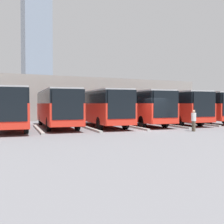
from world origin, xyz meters
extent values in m
plane|color=slate|center=(0.00, 0.00, 0.00)|extent=(600.00, 600.00, 0.00)
cube|color=red|center=(-9.72, -5.31, 1.27)|extent=(3.80, 10.74, 1.63)
cube|color=black|center=(-9.72, -5.31, 2.59)|extent=(3.74, 10.58, 1.00)
cube|color=silver|center=(-9.72, -5.31, 3.15)|extent=(3.65, 10.31, 0.12)
cylinder|color=black|center=(-8.23, -2.22, 0.52)|extent=(0.43, 1.07, 1.04)
cylinder|color=black|center=(-11.22, -8.40, 0.52)|extent=(0.43, 1.07, 1.04)
cylinder|color=black|center=(-9.06, -8.68, 0.52)|extent=(0.43, 1.07, 1.04)
cube|color=#9E9E99|center=(-7.78, -3.73, 0.07)|extent=(1.25, 7.86, 0.15)
cube|color=red|center=(-5.83, -4.84, 1.27)|extent=(3.80, 10.74, 1.63)
cube|color=black|center=(-5.83, -4.84, 2.59)|extent=(3.74, 10.58, 1.00)
cube|color=black|center=(-5.16, 0.39, 2.02)|extent=(2.16, 0.32, 2.14)
cube|color=red|center=(-5.16, 0.39, 0.67)|extent=(2.34, 0.36, 0.40)
cube|color=silver|center=(-5.83, -4.84, 3.15)|extent=(3.65, 10.31, 0.12)
cylinder|color=black|center=(-6.49, -1.47, 0.52)|extent=(0.43, 1.07, 1.04)
cylinder|color=black|center=(-4.34, -1.75, 0.52)|extent=(0.43, 1.07, 1.04)
cylinder|color=black|center=(-7.33, -7.94, 0.52)|extent=(0.43, 1.07, 1.04)
cylinder|color=black|center=(-5.17, -8.21, 0.52)|extent=(0.43, 1.07, 1.04)
cube|color=#9E9E99|center=(-3.89, -3.27, 0.07)|extent=(1.25, 7.86, 0.15)
cube|color=red|center=(-1.94, -5.04, 1.27)|extent=(3.80, 10.74, 1.63)
cube|color=black|center=(-1.94, -5.04, 2.59)|extent=(3.74, 10.58, 1.00)
cube|color=black|center=(-1.27, 0.19, 2.02)|extent=(2.16, 0.32, 2.14)
cube|color=red|center=(-1.27, 0.20, 0.67)|extent=(2.34, 0.36, 0.40)
cube|color=silver|center=(-1.94, -5.04, 3.15)|extent=(3.65, 10.31, 0.12)
cylinder|color=black|center=(-2.60, -1.67, 0.52)|extent=(0.43, 1.07, 1.04)
cylinder|color=black|center=(-0.45, -1.94, 0.52)|extent=(0.43, 1.07, 1.04)
cylinder|color=black|center=(-3.44, -8.13, 0.52)|extent=(0.43, 1.07, 1.04)
cylinder|color=black|center=(-1.28, -8.41, 0.52)|extent=(0.43, 1.07, 1.04)
cube|color=#9E9E99|center=(0.00, -3.46, 0.07)|extent=(1.25, 7.86, 0.15)
cube|color=red|center=(1.94, -5.15, 1.27)|extent=(3.80, 10.74, 1.63)
cube|color=black|center=(1.94, -5.15, 2.59)|extent=(3.74, 10.58, 1.00)
cube|color=black|center=(2.62, 0.07, 2.02)|extent=(2.16, 0.32, 2.14)
cube|color=red|center=(2.62, 0.08, 0.67)|extent=(2.34, 0.36, 0.40)
cube|color=silver|center=(1.94, -5.15, 3.15)|extent=(3.65, 10.31, 0.12)
cylinder|color=black|center=(1.28, -1.78, 0.52)|extent=(0.43, 1.07, 1.04)
cylinder|color=black|center=(3.44, -2.06, 0.52)|extent=(0.43, 1.07, 1.04)
cylinder|color=black|center=(0.45, -8.25, 0.52)|extent=(0.43, 1.07, 1.04)
cylinder|color=black|center=(2.60, -8.52, 0.52)|extent=(0.43, 1.07, 1.04)
cube|color=#9E9E99|center=(3.89, -3.58, 0.07)|extent=(1.25, 7.86, 0.15)
cube|color=red|center=(5.83, -5.75, 1.27)|extent=(3.80, 10.74, 1.63)
cube|color=black|center=(5.83, -5.75, 2.59)|extent=(3.74, 10.58, 1.00)
cube|color=black|center=(6.51, -0.52, 2.02)|extent=(2.16, 0.32, 2.14)
cube|color=red|center=(6.51, -0.52, 0.67)|extent=(2.34, 0.36, 0.40)
cube|color=silver|center=(5.83, -5.75, 3.15)|extent=(3.65, 10.31, 0.12)
cylinder|color=black|center=(5.17, -2.38, 0.52)|extent=(0.43, 1.07, 1.04)
cylinder|color=black|center=(7.33, -2.66, 0.52)|extent=(0.43, 1.07, 1.04)
cylinder|color=black|center=(4.34, -8.84, 0.52)|extent=(0.43, 1.07, 1.04)
cylinder|color=black|center=(6.49, -9.12, 0.52)|extent=(0.43, 1.07, 1.04)
cube|color=#9E9E99|center=(7.78, -4.17, 0.07)|extent=(1.25, 7.86, 0.15)
cube|color=red|center=(9.72, -5.29, 1.27)|extent=(3.80, 10.74, 1.63)
cube|color=black|center=(9.72, -5.29, 2.59)|extent=(3.74, 10.58, 1.00)
cube|color=black|center=(10.40, -0.06, 2.02)|extent=(2.16, 0.32, 2.14)
cube|color=red|center=(10.40, -0.05, 0.67)|extent=(2.34, 0.36, 0.40)
cube|color=silver|center=(9.72, -5.29, 3.15)|extent=(3.65, 10.31, 0.12)
cylinder|color=black|center=(9.06, -1.92, 0.52)|extent=(0.43, 1.07, 1.04)
cylinder|color=black|center=(8.23, -8.38, 0.52)|extent=(0.43, 1.07, 1.04)
cylinder|color=brown|center=(-2.31, 2.24, 0.39)|extent=(0.22, 0.22, 0.77)
cylinder|color=brown|center=(-2.36, 2.05, 0.39)|extent=(0.22, 0.22, 0.77)
cylinder|color=silver|center=(-2.33, 2.15, 1.08)|extent=(0.43, 0.43, 0.61)
sphere|color=tan|center=(-2.33, 2.15, 1.49)|extent=(0.21, 0.21, 0.21)
cube|color=gray|center=(0.00, -21.30, 2.73)|extent=(36.18, 12.38, 5.46)
cube|color=silver|center=(0.00, -28.99, 5.21)|extent=(36.18, 3.00, 0.24)
cylinder|color=slate|center=(-12.66, -30.09, 2.60)|extent=(0.20, 0.20, 5.21)
cube|color=#7F8EA3|center=(-25.21, -163.73, 38.70)|extent=(16.58, 16.58, 77.40)
camera|label=1|loc=(12.45, 18.00, 2.05)|focal=45.00mm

